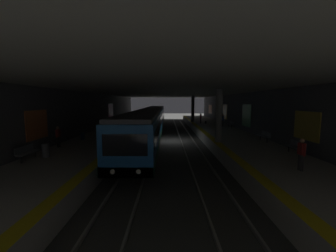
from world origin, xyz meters
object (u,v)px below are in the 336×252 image
Objects in this scene: suitcase_rolling at (83,136)px; pillar_far at (193,109)px; bench_left_mid at (265,135)px; backpack_on_floor at (206,122)px; bench_left_near at (296,146)px; bench_right_near at (27,152)px; pillar_near at (219,116)px; metro_train at (152,120)px; person_waiting_near at (301,153)px; bench_right_far at (122,118)px; person_boarding at (58,136)px; bench_right_mid at (116,120)px; person_standing_far at (201,118)px; trash_bin at (46,151)px; person_walking_mid at (223,120)px; bench_left_far at (231,124)px.

pillar_far is at bearing -34.73° from suitcase_rolling.
backpack_on_floor is at bearing 8.67° from bench_left_mid.
bench_left_near is 17.14m from bench_right_near.
backpack_on_floor is (16.16, -1.76, -2.08)m from pillar_near.
bench_right_near is (-16.73, 6.33, -0.45)m from metro_train.
bench_right_near is (-6.19, 17.07, 0.00)m from bench_left_mid.
person_waiting_near reaches higher than bench_right_near.
pillar_near is at bearing 180.00° from pillar_far.
bench_right_near is 27.81m from bench_right_far.
bench_left_mid is at bearing -171.33° from backpack_on_floor.
person_boarding is (2.26, 17.04, 0.35)m from bench_left_near.
bench_left_near is at bearing -84.96° from bench_right_near.
bench_right_far is 1.05× the size of person_boarding.
person_waiting_near is at bearing -163.54° from pillar_near.
bench_right_mid is 1.03× the size of person_waiting_near.
bench_right_mid is 1.79× the size of suitcase_rolling.
bench_left_mid is at bearing -134.48° from metro_train.
bench_right_mid is (-2.44, 12.88, -1.75)m from pillar_far.
bench_left_near is at bearing -27.49° from person_waiting_near.
person_waiting_near reaches higher than suitcase_rolling.
pillar_far is 24.83m from person_boarding.
person_waiting_near is at bearing -176.81° from person_standing_far.
pillar_far reaches higher than trash_bin.
bench_right_mid and bench_right_far have the same top height.
metro_train reaches higher than bench_right_mid.
pillar_near is 25.49m from bench_right_far.
person_walking_mid is (-4.86, -16.26, 0.43)m from bench_right_mid.
pillar_near is 11.48m from bench_left_far.
person_standing_far is at bearing -41.33° from suitcase_rolling.
pillar_near is 2.81× the size of person_boarding.
bench_left_far is 0.98× the size of person_walking_mid.
pillar_far is at bearing 4.96° from person_waiting_near.
metro_train is 14.42m from person_boarding.
pillar_near and pillar_far have the same top height.
suitcase_rolling is at bearing 119.29° from bench_left_far.
suitcase_rolling is at bearing 136.56° from backpack_on_floor.
pillar_near is 0.12× the size of metro_train.
bench_right_far is at bearing 1.55° from trash_bin.
suitcase_rolling reaches higher than bench_right_mid.
person_standing_far reaches higher than backpack_on_floor.
bench_right_near is at bearing 146.40° from backpack_on_floor.
person_walking_mid is at bearing -106.64° from bench_right_mid.
person_standing_far is at bearing 11.23° from bench_left_mid.
bench_left_near is 4.25× the size of backpack_on_floor.
metro_train is 23.43× the size of person_boarding.
bench_left_mid is 17.23m from trash_bin.
person_walking_mid is 4.75m from backpack_on_floor.
bench_right_mid is 1.00× the size of bench_right_far.
person_waiting_near is 24.11m from backpack_on_floor.
pillar_near is at bearing 163.98° from person_walking_mid.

